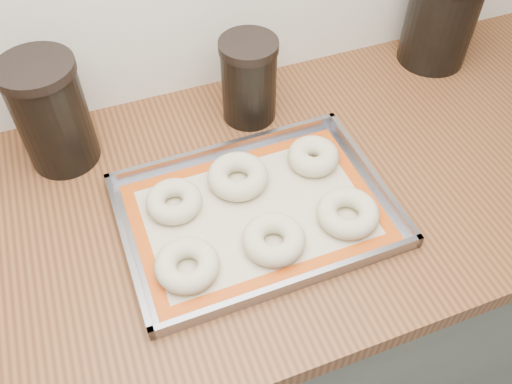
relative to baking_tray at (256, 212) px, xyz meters
name	(u,v)px	position (x,y,z in m)	size (l,w,h in m)	color
cabinet	(300,299)	(0.14, 0.05, -0.48)	(3.00, 0.65, 0.86)	#5A6156
countertop	(315,180)	(0.14, 0.05, -0.03)	(3.06, 0.68, 0.04)	brown
baking_tray	(256,212)	(0.00, 0.00, 0.00)	(0.46, 0.33, 0.03)	gray
baking_mat	(256,213)	(0.00, 0.00, 0.00)	(0.42, 0.29, 0.00)	#C6B793
bagel_front_left	(187,265)	(-0.14, -0.07, 0.02)	(0.10, 0.10, 0.03)	beige
bagel_front_mid	(274,239)	(0.00, -0.08, 0.02)	(0.10, 0.10, 0.04)	beige
bagel_front_right	(348,213)	(0.14, -0.07, 0.02)	(0.11, 0.11, 0.03)	beige
bagel_back_left	(174,201)	(-0.13, 0.06, 0.01)	(0.10, 0.10, 0.03)	beige
bagel_back_mid	(238,176)	(-0.01, 0.08, 0.02)	(0.11, 0.11, 0.04)	beige
bagel_back_right	(313,156)	(0.14, 0.07, 0.02)	(0.10, 0.10, 0.04)	beige
canister_left	(51,114)	(-0.29, 0.26, 0.10)	(0.13, 0.13, 0.21)	black
canister_mid	(249,80)	(0.08, 0.25, 0.08)	(0.11, 0.11, 0.17)	black
canister_right	(441,17)	(0.53, 0.29, 0.10)	(0.16, 0.16, 0.21)	black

